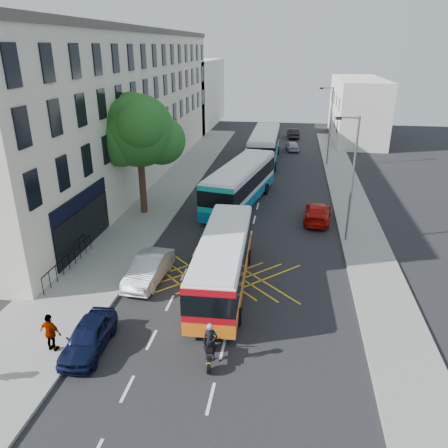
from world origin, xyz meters
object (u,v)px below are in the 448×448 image
at_px(bus_mid, 241,183).
at_px(bus_near, 223,261).
at_px(lamp_far, 329,122).
at_px(lamp_near, 351,174).
at_px(distant_car_dark, 293,133).
at_px(parked_car_silver, 149,269).
at_px(pedestrian_far, 51,333).
at_px(motorbike, 210,344).
at_px(distant_car_silver, 292,146).
at_px(bus_far, 265,146).
at_px(distant_car_grey, 268,141).
at_px(parked_car_blue, 89,336).
at_px(street_tree, 138,132).
at_px(red_hatchback, 317,212).

bearing_deg(bus_mid, bus_near, -76.32).
bearing_deg(lamp_far, lamp_near, -90.00).
bearing_deg(distant_car_dark, bus_mid, 76.05).
xyz_separation_m(parked_car_silver, pedestrian_far, (-2.10, -6.50, 0.30)).
relative_size(lamp_far, motorbike, 3.92).
bearing_deg(distant_car_silver, parked_car_silver, 69.58).
relative_size(bus_far, distant_car_dark, 2.99).
distance_m(distant_car_dark, pedestrian_far, 49.23).
bearing_deg(lamp_near, bus_far, 107.84).
bearing_deg(distant_car_silver, distant_car_grey, -44.19).
relative_size(bus_near, distant_car_silver, 2.92).
bearing_deg(parked_car_blue, distant_car_silver, 75.57).
bearing_deg(bus_mid, distant_car_dark, 92.89).
xyz_separation_m(street_tree, lamp_near, (14.71, -2.97, -1.68)).
relative_size(lamp_near, distant_car_silver, 2.28).
bearing_deg(pedestrian_far, parked_car_blue, -150.67).
height_order(lamp_far, distant_car_grey, lamp_far).
height_order(bus_mid, parked_car_silver, bus_mid).
height_order(motorbike, pedestrian_far, pedestrian_far).
relative_size(bus_near, distant_car_grey, 2.25).
bearing_deg(street_tree, bus_mid, 25.74).
bearing_deg(parked_car_blue, pedestrian_far, -164.52).
height_order(motorbike, parked_car_silver, motorbike).
xyz_separation_m(bus_near, parked_car_blue, (-4.79, -6.11, -0.86)).
relative_size(motorbike, distant_car_grey, 0.45).
bearing_deg(motorbike, parked_car_silver, 121.69).
bearing_deg(parked_car_silver, motorbike, -48.53).
relative_size(parked_car_blue, distant_car_dark, 0.94).
xyz_separation_m(bus_far, pedestrian_far, (-6.48, -34.32, -0.76)).
relative_size(street_tree, parked_car_silver, 2.02).
bearing_deg(bus_far, bus_mid, -93.49).
height_order(street_tree, parked_car_silver, street_tree).
height_order(distant_car_grey, distant_car_dark, distant_car_dark).
bearing_deg(pedestrian_far, lamp_near, -123.44).
height_order(lamp_near, distant_car_silver, lamp_near).
bearing_deg(pedestrian_far, distant_car_silver, -92.36).
bearing_deg(parked_car_blue, lamp_near, 44.92).
xyz_separation_m(lamp_far, parked_car_blue, (-11.80, -33.00, -3.97)).
relative_size(parked_car_silver, red_hatchback, 0.95).
xyz_separation_m(bus_near, distant_car_grey, (0.29, 35.89, -0.87)).
height_order(lamp_far, bus_near, lamp_far).
xyz_separation_m(street_tree, lamp_far, (14.71, 17.03, -1.68)).
relative_size(street_tree, distant_car_grey, 1.93).
distance_m(motorbike, pedestrian_far, 6.64).
relative_size(parked_car_silver, distant_car_grey, 0.96).
bearing_deg(bus_far, distant_car_grey, 90.28).
relative_size(bus_mid, pedestrian_far, 6.92).
xyz_separation_m(parked_car_blue, distant_car_dark, (8.16, 47.82, 0.02)).
xyz_separation_m(lamp_near, red_hatchback, (-1.61, 3.51, -3.95)).
bearing_deg(parked_car_silver, street_tree, 114.42).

